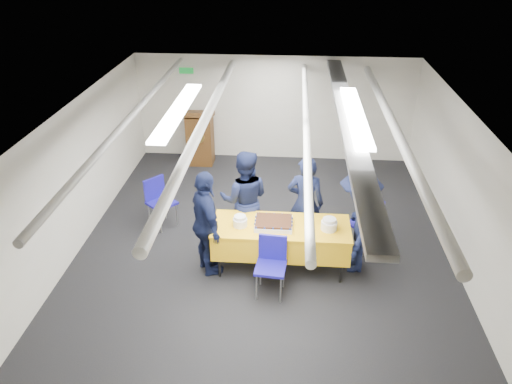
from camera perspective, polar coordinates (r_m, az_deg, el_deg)
ground at (r=8.40m, az=0.97°, el=-5.71°), size 7.00×7.00×0.00m
room_shell at (r=7.91m, az=1.93°, el=6.89°), size 6.00×7.00×2.30m
serving_table at (r=7.50m, az=2.87°, el=-5.22°), size 2.04×0.80×0.77m
sheet_cake at (r=7.35m, az=2.03°, el=-3.55°), size 0.56×0.44×0.10m
plate_stack_left at (r=7.33m, az=-1.83°, el=-3.35°), size 0.21×0.21×0.17m
plate_stack_right at (r=7.32m, az=8.35°, el=-3.69°), size 0.24×0.24×0.18m
podium at (r=10.98m, az=-6.42°, el=6.26°), size 0.62×0.53×1.25m
chair_near at (r=7.08m, az=1.79°, el=-7.71°), size 0.46×0.46×0.87m
chair_right at (r=8.22m, az=12.67°, el=-2.90°), size 0.59×0.59×0.87m
chair_left at (r=8.78m, az=-11.08°, el=-0.59°), size 0.59×0.59×0.87m
sailor_a at (r=7.93m, az=5.65°, el=-1.29°), size 0.62×0.45×1.60m
sailor_b at (r=7.93m, az=-1.32°, el=-0.88°), size 0.82×0.65×1.66m
sailor_c at (r=7.33m, az=-5.69°, el=-3.67°), size 0.82×1.05×1.67m
sailor_d at (r=7.52m, az=11.55°, el=-3.32°), size 0.71×1.12×1.65m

